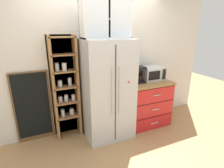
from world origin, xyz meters
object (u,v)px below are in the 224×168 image
object	(u,v)px
refrigerator	(107,89)
mug_cream	(133,82)
coffee_maker	(139,74)
microwave	(152,73)
bottle_green	(145,74)
chalkboard_menu	(33,107)
mug_red	(147,79)

from	to	relation	value
refrigerator	mug_cream	bearing A→B (deg)	-2.47
refrigerator	coffee_maker	distance (m)	0.71
microwave	bottle_green	xyz separation A→B (m)	(-0.14, 0.05, -0.02)
microwave	chalkboard_menu	xyz separation A→B (m)	(-2.25, 0.25, -0.42)
microwave	mug_red	world-z (taller)	microwave
chalkboard_menu	mug_red	bearing A→B (deg)	-7.75
bottle_green	refrigerator	bearing A→B (deg)	-170.96
mug_red	chalkboard_menu	xyz separation A→B (m)	(-2.11, 0.29, -0.33)
refrigerator	mug_cream	world-z (taller)	refrigerator
refrigerator	mug_cream	distance (m)	0.52
microwave	mug_cream	world-z (taller)	microwave
mug_cream	chalkboard_menu	distance (m)	1.81
refrigerator	coffee_maker	world-z (taller)	refrigerator
mug_red	microwave	bearing A→B (deg)	17.05
refrigerator	microwave	distance (m)	1.04
microwave	chalkboard_menu	bearing A→B (deg)	173.77
mug_cream	mug_red	size ratio (longest dim) A/B	1.00
mug_cream	mug_red	distance (m)	0.38
microwave	chalkboard_menu	world-z (taller)	chalkboard_menu
bottle_green	microwave	bearing A→B (deg)	-19.69
coffee_maker	mug_cream	world-z (taller)	coffee_maker
refrigerator	coffee_maker	bearing A→B (deg)	4.03
coffee_maker	bottle_green	xyz separation A→B (m)	(0.19, 0.09, -0.05)
mug_red	bottle_green	distance (m)	0.11
mug_cream	mug_red	world-z (taller)	mug_red
coffee_maker	refrigerator	bearing A→B (deg)	-175.97
refrigerator	bottle_green	world-z (taller)	refrigerator
coffee_maker	mug_cream	xyz separation A→B (m)	(-0.18, -0.07, -0.11)
microwave	coffee_maker	world-z (taller)	coffee_maker
bottle_green	coffee_maker	bearing A→B (deg)	-154.67
mug_cream	chalkboard_menu	bearing A→B (deg)	168.38
mug_cream	bottle_green	size ratio (longest dim) A/B	0.43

